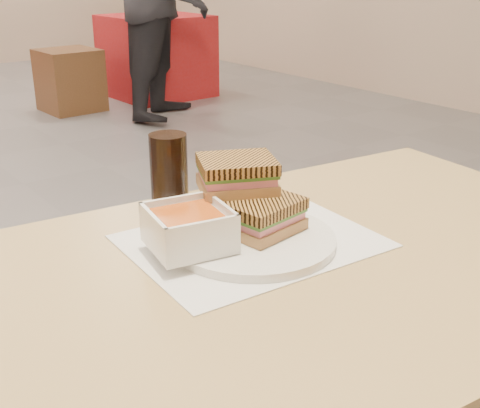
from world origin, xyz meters
TOP-DOWN VIEW (x-y plane):
  - main_table at (0.02, -2.09)m, footprint 1.27×0.83m
  - tray_liner at (0.03, -2.00)m, footprint 0.40×0.32m
  - plate at (0.03, -2.01)m, footprint 0.26×0.26m
  - soup_bowl at (-0.07, -1.98)m, footprint 0.13×0.13m
  - panini_lower at (0.05, -2.01)m, footprint 0.13×0.11m
  - panini_upper at (0.05, -1.94)m, footprint 0.15×0.14m
  - cola_glass at (-0.00, -1.81)m, footprint 0.07×0.07m
  - bg_table_1 at (2.33, 2.25)m, footprint 0.83×0.83m
  - bg_chair_1l at (1.46, 2.16)m, footprint 0.46×0.46m
  - bg_chair_1r at (2.36, 2.13)m, footprint 0.41×0.41m

SIDE VIEW (x-z plane):
  - bg_chair_1r at x=2.36m, z-range 0.00..0.46m
  - bg_chair_1l at x=1.46m, z-range 0.00..0.49m
  - bg_table_1 at x=2.33m, z-range 0.00..0.70m
  - main_table at x=0.02m, z-range 0.26..1.01m
  - tray_liner at x=0.03m, z-range 0.75..0.75m
  - plate at x=0.03m, z-range 0.75..0.77m
  - panini_lower at x=0.05m, z-range 0.77..0.82m
  - soup_bowl at x=-0.07m, z-range 0.76..0.82m
  - cola_glass at x=0.00m, z-range 0.75..0.89m
  - panini_upper at x=0.05m, z-range 0.82..0.87m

